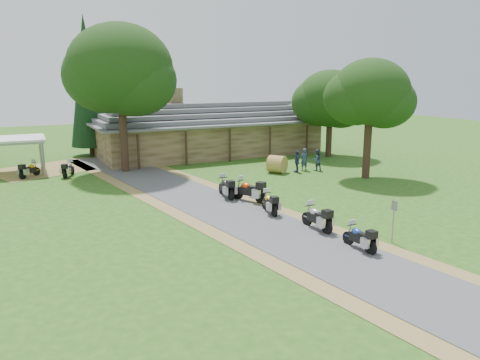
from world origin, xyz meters
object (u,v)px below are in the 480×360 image
motorcycle_row_e (226,186)px  motorcycle_row_a (360,236)px  motorcycle_row_d (249,189)px  motorcycle_row_b (317,216)px  motorcycle_row_c (269,202)px  motorcycle_carport_a (29,169)px  carport (1,156)px  motorcycle_carport_b (68,168)px  hay_bale (277,164)px  lodge (209,128)px

motorcycle_row_e → motorcycle_row_a: bearing=-168.0°
motorcycle_row_d → motorcycle_row_a: bearing=156.4°
motorcycle_row_b → motorcycle_row_c: 3.49m
motorcycle_carport_a → motorcycle_row_b: bearing=-104.8°
motorcycle_row_b → motorcycle_row_c: size_ratio=1.06×
carport → motorcycle_carport_b: 5.42m
motorcycle_row_b → hay_bale: size_ratio=1.44×
motorcycle_row_c → motorcycle_row_a: bearing=-164.5°
motorcycle_row_d → motorcycle_carport_a: motorcycle_row_d is taller
motorcycle_row_b → motorcycle_row_e: 7.63m
motorcycle_carport_a → motorcycle_carport_b: 2.76m
carport → motorcycle_carport_a: (1.76, -2.18, -0.74)m
motorcycle_row_c → motorcycle_row_e: motorcycle_row_e is taller
motorcycle_row_b → motorcycle_row_d: motorcycle_row_d is taller
lodge → motorcycle_row_b: (-4.25, -23.10, -1.79)m
motorcycle_row_b → motorcycle_row_a: bearing=178.3°
motorcycle_carport_a → motorcycle_carport_b: size_ratio=1.01×
motorcycle_row_a → motorcycle_carport_a: motorcycle_carport_a is taller
motorcycle_row_a → motorcycle_row_e: bearing=4.7°
carport → motorcycle_carport_a: bearing=-49.3°
carport → hay_bale: (18.79, -8.88, -0.69)m
motorcycle_row_b → motorcycle_row_e: motorcycle_row_e is taller
motorcycle_row_e → motorcycle_carport_b: motorcycle_row_e is taller
hay_bale → carport: bearing=154.7°
motorcycle_row_b → motorcycle_carport_b: (-9.09, 18.28, -0.05)m
motorcycle_carport_b → lodge: bearing=-42.5°
motorcycle_carport_a → lodge: bearing=-32.4°
lodge → motorcycle_row_c: size_ratio=11.75×
motorcycle_row_e → carport: bearing=45.8°
hay_bale → motorcycle_row_e: bearing=-142.9°
motorcycle_row_b → motorcycle_carport_a: size_ratio=1.07×
lodge → motorcycle_row_e: (-5.55, -15.58, -1.76)m
motorcycle_row_e → motorcycle_carport_b: (-7.79, 10.76, -0.08)m
motorcycle_row_b → motorcycle_carport_a: 22.52m
carport → motorcycle_row_b: size_ratio=3.25×
motorcycle_row_b → motorcycle_row_c: bearing=7.7°
lodge → motorcycle_row_d: lodge is taller
motorcycle_carport_a → motorcycle_row_c: bearing=-101.1°
motorcycle_carport_b → motorcycle_row_c: bearing=-122.6°
motorcycle_row_c → motorcycle_carport_b: motorcycle_row_c is taller
motorcycle_row_d → motorcycle_row_e: size_ratio=1.06×
motorcycle_row_a → motorcycle_carport_b: bearing=20.6°
motorcycle_row_a → motorcycle_row_e: 10.60m
motorcycle_row_a → hay_bale: (5.31, 15.55, 0.08)m
motorcycle_row_c → motorcycle_carport_a: bearing=44.4°
motorcycle_carport_b → hay_bale: size_ratio=1.32×
motorcycle_row_a → motorcycle_carport_a: size_ratio=0.96×
motorcycle_row_c → motorcycle_carport_b: (-8.46, 14.85, -0.02)m
motorcycle_row_d → motorcycle_carport_b: bearing=8.2°
motorcycle_row_a → motorcycle_row_d: 9.07m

